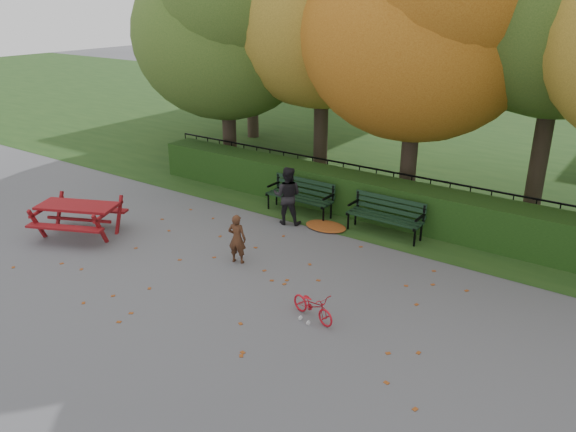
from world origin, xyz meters
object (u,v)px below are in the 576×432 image
Objects in this scene: child at (237,239)px; adult at (287,196)px; tree_c at (430,15)px; bench_right at (386,213)px; tree_a at (228,22)px; picnic_table at (78,212)px; bicycle at (313,306)px; bench_left at (301,194)px.

child is 0.74× the size of adult.
tree_c reaches higher than adult.
child is at bearing -120.62° from bench_right.
adult is (4.02, -2.68, -3.80)m from tree_a.
tree_c is 5.53× the size of adult.
tree_c is 4.87m from bench_right.
tree_a is 4.16× the size of bench_right.
picnic_table is at bearing -1.57° from child.
tree_c is 7.90m from bicycle.
tree_c is at bearing 46.64° from bench_left.
bench_left is at bearing -25.76° from tree_a.
child reaches higher than picnic_table.
tree_c is at bearing 22.38° from bicycle.
bench_right is at bearing 0.00° from bench_left.
tree_a reaches higher than child.
bench_right is at bearing -16.61° from tree_a.
bicycle is (2.50, -0.95, -0.28)m from child.
bench_right is 3.69m from child.
bench_right is at bearing 176.27° from adult.
bench_right is (2.40, 0.00, 0.00)m from bench_left.
child is at bearing -9.55° from picnic_table.
picnic_table is at bearing -128.92° from bench_left.
bench_left is 1.24× the size of adult.
adult is at bearing -96.98° from child.
bench_left is 5.42m from picnic_table.
bench_left reaches higher than picnic_table.
tree_c is at bearing 3.65° from tree_a.
bench_left is 5.12m from bicycle.
bench_right is at bearing 11.59° from picnic_table.
bicycle is at bearing -81.39° from bench_right.
tree_a is at bearing 154.24° from bench_left.
tree_a is 6.04m from tree_c.
adult reaches higher than child.
picnic_table is at bearing -144.01° from bench_right.
tree_c is 3.58× the size of picnic_table.
tree_a is at bearing 70.17° from picnic_table.
adult is at bearing -80.98° from bench_left.
child is (4.41, -5.05, -3.98)m from tree_a.
picnic_table is at bearing 20.90° from adult.
child is at bearing -48.87° from tree_a.
tree_c is 4.44× the size of bench_right.
adult is (-0.39, 2.37, 0.19)m from child.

